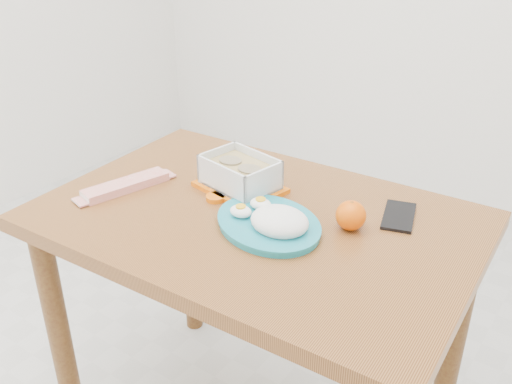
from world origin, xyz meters
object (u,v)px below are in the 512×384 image
Objects in this scene: dining_table at (256,256)px; rice_plate at (272,220)px; orange_fruit at (351,215)px; smartphone at (399,216)px; food_container at (240,174)px.

dining_table is 2.98× the size of rice_plate.
orange_fruit is at bearing 58.84° from rice_plate.
dining_table is 0.36m from smartphone.
food_container is 0.66× the size of rice_plate.
smartphone is (0.39, 0.10, -0.04)m from food_container.
dining_table is 4.52× the size of food_container.
rice_plate reaches higher than smartphone.
smartphone reaches higher than dining_table.
rice_plate is (-0.14, -0.11, -0.01)m from orange_fruit.
dining_table is 0.16m from rice_plate.
smartphone is at bearing 57.90° from orange_fruit.
food_container is 3.39× the size of orange_fruit.
rice_plate is (0.07, -0.04, 0.14)m from dining_table.
rice_plate is 2.54× the size of smartphone.
dining_table is at bearing 174.68° from rice_plate.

